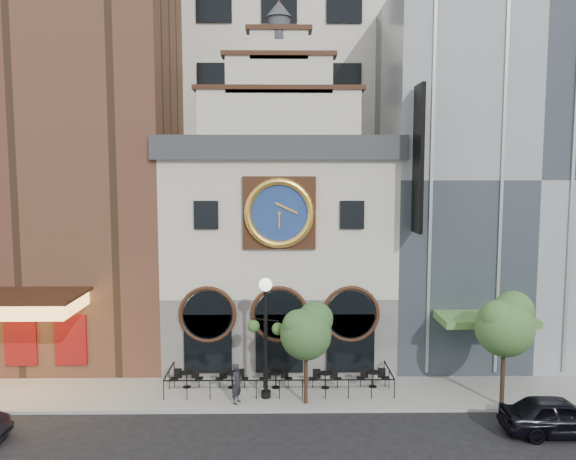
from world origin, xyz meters
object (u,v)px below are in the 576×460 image
(lamppost, at_px, (266,324))
(tree_left, at_px, (307,330))
(bistro_2, at_px, (276,378))
(pedestrian, at_px, (237,383))
(bistro_0, at_px, (187,378))
(tree_right, at_px, (505,323))
(bistro_1, at_px, (232,378))
(bistro_4, at_px, (373,378))
(bistro_3, at_px, (325,379))
(car_right, at_px, (559,416))

(lamppost, distance_m, tree_left, 1.97)
(bistro_2, xyz_separation_m, tree_left, (1.40, -1.81, 2.92))
(bistro_2, bearing_deg, pedestrian, -134.16)
(bistro_0, relative_size, tree_right, 0.31)
(bistro_1, distance_m, bistro_2, 2.12)
(bistro_2, distance_m, pedestrian, 2.53)
(pedestrian, distance_m, lamppost, 2.93)
(bistro_2, bearing_deg, bistro_4, 0.50)
(bistro_3, bearing_deg, bistro_2, 178.71)
(bistro_1, distance_m, pedestrian, 1.91)
(bistro_4, bearing_deg, pedestrian, -164.16)
(lamppost, xyz_separation_m, tree_right, (10.63, -0.99, 0.29))
(pedestrian, distance_m, tree_left, 4.00)
(tree_left, bearing_deg, car_right, -16.33)
(bistro_0, bearing_deg, bistro_4, -0.44)
(bistro_2, bearing_deg, car_right, -22.56)
(bistro_0, relative_size, pedestrian, 0.87)
(bistro_0, height_order, car_right, car_right)
(bistro_2, relative_size, tree_right, 0.31)
(bistro_2, xyz_separation_m, bistro_3, (2.39, -0.05, 0.00))
(bistro_3, distance_m, lamppost, 4.28)
(bistro_4, height_order, tree_left, tree_left)
(bistro_4, height_order, car_right, car_right)
(bistro_2, distance_m, tree_left, 3.71)
(bistro_0, relative_size, tree_left, 0.34)
(bistro_4, bearing_deg, bistro_1, -179.89)
(bistro_1, height_order, bistro_4, same)
(bistro_3, relative_size, tree_left, 0.34)
(tree_right, bearing_deg, bistro_2, 168.07)
(bistro_3, relative_size, pedestrian, 0.87)
(bistro_2, height_order, bistro_4, same)
(bistro_1, distance_m, lamppost, 3.64)
(car_right, relative_size, tree_left, 0.99)
(bistro_4, distance_m, tree_right, 6.75)
(bistro_2, relative_size, pedestrian, 0.87)
(bistro_4, height_order, lamppost, lamppost)
(bistro_1, distance_m, car_right, 14.37)
(bistro_0, xyz_separation_m, bistro_4, (9.03, -0.07, 0.00))
(bistro_0, bearing_deg, bistro_1, -2.16)
(pedestrian, bearing_deg, lamppost, -41.88)
(bistro_0, xyz_separation_m, tree_left, (5.73, -1.92, 2.92))
(car_right, height_order, tree_right, tree_right)
(tree_left, bearing_deg, lamppost, 160.69)
(bistro_2, relative_size, tree_left, 0.34)
(bistro_1, bearing_deg, bistro_4, 0.11)
(bistro_0, distance_m, tree_right, 15.04)
(bistro_1, relative_size, car_right, 0.35)
(bistro_3, bearing_deg, bistro_1, 178.96)
(bistro_3, bearing_deg, tree_left, -119.23)
(pedestrian, bearing_deg, bistro_2, -22.01)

